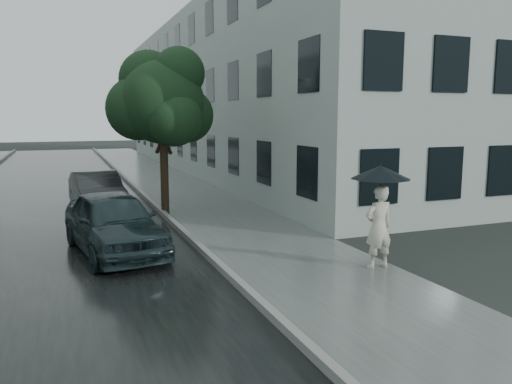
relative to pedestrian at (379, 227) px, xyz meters
name	(u,v)px	position (x,y,z in m)	size (l,w,h in m)	color
ground	(290,263)	(-1.57, 1.00, -0.89)	(120.00, 120.00, 0.00)	black
sidewalk	(180,189)	(-1.32, 13.00, -0.89)	(3.50, 60.00, 0.01)	slate
kerb_near	(138,190)	(-3.14, 13.00, -0.82)	(0.15, 60.00, 0.15)	slate
asphalt_road	(50,196)	(-6.64, 13.00, -0.89)	(6.85, 60.00, 0.00)	black
building_near	(235,95)	(3.90, 20.50, 3.61)	(7.02, 36.00, 9.00)	gray
pedestrian	(379,227)	(0.00, 0.00, 0.00)	(0.65, 0.42, 1.77)	beige
umbrella	(381,172)	(0.00, 0.00, 1.15)	(1.34, 1.34, 1.30)	black
street_tree	(162,101)	(-3.02, 7.68, 2.79)	(3.49, 3.17, 5.39)	#332619
lamp_post	(159,128)	(-2.56, 10.72, 1.87)	(0.84, 0.37, 4.81)	black
car_near	(114,222)	(-5.07, 3.29, -0.16)	(1.72, 4.28, 1.46)	#19272B
car_far	(97,192)	(-5.07, 8.83, -0.22)	(1.41, 4.06, 1.34)	#222427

